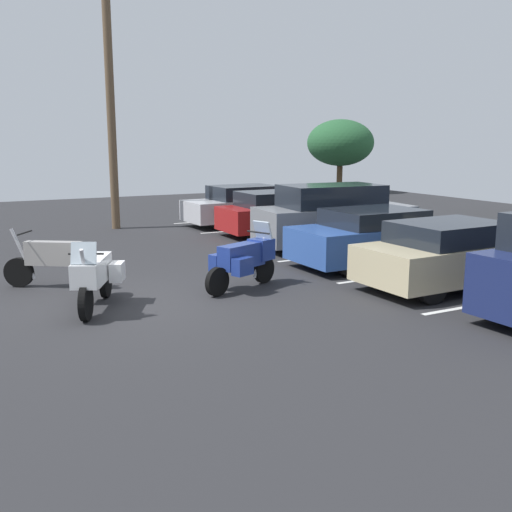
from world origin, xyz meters
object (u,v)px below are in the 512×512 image
object	(u,v)px
motorcycle_second	(53,261)
car_silver	(246,205)
motorcycle_third	(244,259)
car_red	(282,213)
utility_pole	(110,94)
car_blue	(379,237)
motorcycle_touring	(94,275)
car_grey	(334,217)
car_champagne	(456,254)

from	to	relation	value
motorcycle_second	car_silver	distance (m)	10.61
motorcycle_third	car_red	distance (m)	7.55
motorcycle_third	car_red	xyz separation A→B (m)	(-6.10, 4.44, 0.07)
car_silver	car_red	world-z (taller)	car_silver
car_red	utility_pole	world-z (taller)	utility_pole
car_red	car_blue	size ratio (longest dim) A/B	0.94
car_silver	car_red	distance (m)	2.72
motorcycle_second	car_blue	size ratio (longest dim) A/B	0.42
motorcycle_touring	car_blue	world-z (taller)	car_blue
motorcycle_third	car_grey	world-z (taller)	car_grey
car_grey	utility_pole	world-z (taller)	utility_pole
car_blue	car_silver	bearing A→B (deg)	178.43
car_champagne	utility_pole	size ratio (longest dim) A/B	0.50
motorcycle_second	utility_pole	world-z (taller)	utility_pole
car_grey	utility_pole	xyz separation A→B (m)	(-6.72, -4.84, 3.81)
car_grey	car_champagne	distance (m)	5.27
car_blue	car_champagne	xyz separation A→B (m)	(2.67, -0.04, 0.01)
car_red	car_champagne	size ratio (longest dim) A/B	0.95
motorcycle_third	car_grey	distance (m)	5.67
motorcycle_second	car_blue	world-z (taller)	car_blue
car_red	car_champagne	world-z (taller)	car_red
car_champagne	car_grey	bearing A→B (deg)	175.27
utility_pole	motorcycle_second	bearing A→B (deg)	-22.75
car_silver	motorcycle_third	bearing A→B (deg)	-26.66
car_silver	car_blue	size ratio (longest dim) A/B	1.03
motorcycle_second	car_champagne	world-z (taller)	car_champagne
motorcycle_touring	car_grey	world-z (taller)	car_grey
car_red	car_blue	xyz separation A→B (m)	(5.37, -0.23, -0.01)
utility_pole	car_silver	bearing A→B (deg)	75.56
car_silver	utility_pole	world-z (taller)	utility_pole
motorcycle_touring	car_grey	bearing A→B (deg)	113.97
motorcycle_second	car_silver	bearing A→B (deg)	130.54
motorcycle_touring	car_champagne	bearing A→B (deg)	76.46
car_blue	utility_pole	world-z (taller)	utility_pole
motorcycle_second	motorcycle_third	bearing A→B (deg)	62.09
motorcycle_third	car_champagne	xyz separation A→B (m)	(1.94, 4.17, 0.06)
motorcycle_second	car_silver	world-z (taller)	car_silver
car_champagne	utility_pole	world-z (taller)	utility_pole
motorcycle_third	car_champagne	size ratio (longest dim) A/B	0.43
car_red	motorcycle_second	bearing A→B (deg)	-62.63
car_silver	car_red	size ratio (longest dim) A/B	1.10
car_champagne	utility_pole	bearing A→B (deg)	-159.80
car_silver	car_champagne	bearing A→B (deg)	-1.41
motorcycle_third	car_blue	xyz separation A→B (m)	(-0.73, 4.21, 0.06)
motorcycle_second	car_red	world-z (taller)	car_red
motorcycle_touring	car_grey	size ratio (longest dim) A/B	0.43
motorcycle_touring	car_champagne	distance (m)	7.59
car_grey	motorcycle_third	bearing A→B (deg)	-54.26
motorcycle_second	motorcycle_touring	bearing A→B (deg)	11.48
car_blue	utility_pole	distance (m)	11.06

